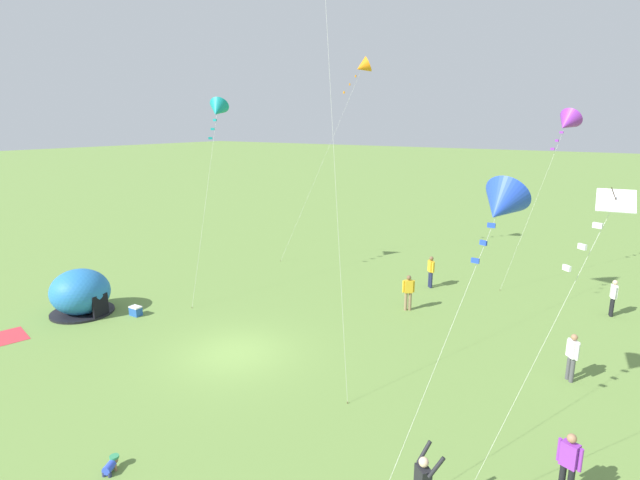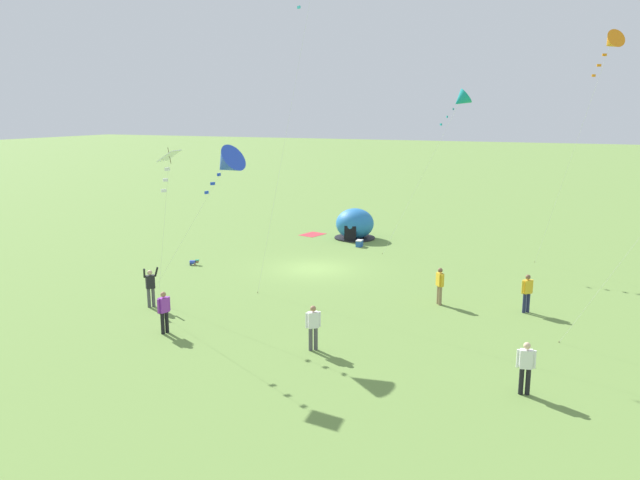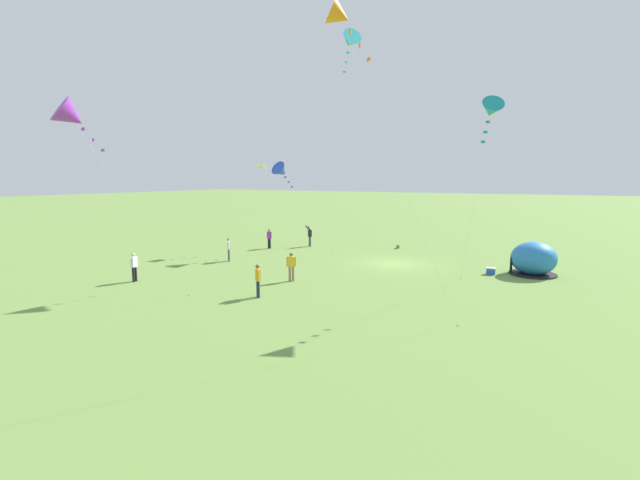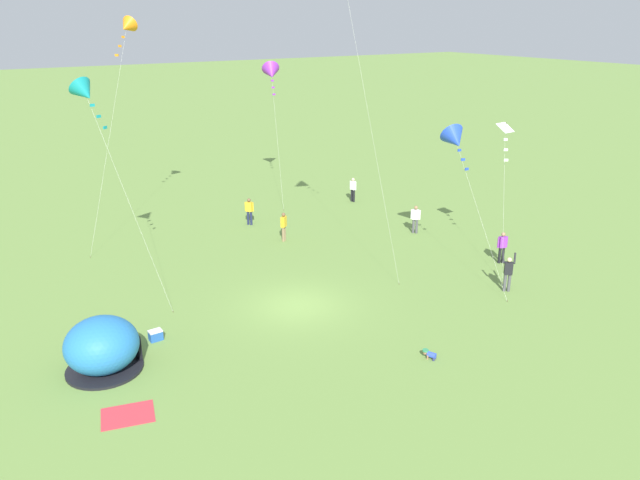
% 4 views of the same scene
% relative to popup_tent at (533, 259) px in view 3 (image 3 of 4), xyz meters
% --- Properties ---
extents(ground_plane, '(300.00, 300.00, 0.00)m').
position_rel_popup_tent_xyz_m(ground_plane, '(8.81, 0.89, -1.00)').
color(ground_plane, olive).
extents(popup_tent, '(2.81, 2.81, 2.10)m').
position_rel_popup_tent_xyz_m(popup_tent, '(0.00, 0.00, 0.00)').
color(popup_tent, '#2672BF').
rests_on(popup_tent, ground).
extents(picnic_blanket, '(1.96, 1.66, 0.01)m').
position_rel_popup_tent_xyz_m(picnic_blanket, '(-0.09, -3.26, -0.99)').
color(picnic_blanket, '#CC333D').
rests_on(picnic_blanket, ground).
extents(cooler_box, '(0.55, 0.39, 0.44)m').
position_rel_popup_tent_xyz_m(cooler_box, '(2.33, 1.20, -0.78)').
color(cooler_box, '#2659B2').
rests_on(cooler_box, ground).
extents(toddler_crawling, '(0.40, 0.55, 0.32)m').
position_rel_popup_tent_xyz_m(toddler_crawling, '(10.79, -5.80, -0.82)').
color(toddler_crawling, blue).
rests_on(toddler_crawling, ground).
extents(person_strolling, '(0.32, 0.58, 1.72)m').
position_rel_popup_tent_xyz_m(person_strolling, '(20.58, 13.33, -0.03)').
color(person_strolling, black).
rests_on(person_strolling, ground).
extents(person_center_field, '(0.43, 0.46, 1.72)m').
position_rel_popup_tent_xyz_m(person_center_field, '(19.87, 5.78, -0.03)').
color(person_center_field, '#4C4C51').
rests_on(person_center_field, ground).
extents(person_with_toddler, '(0.56, 0.35, 1.72)m').
position_rel_popup_tent_xyz_m(person_with_toddler, '(20.61, -0.37, -0.03)').
color(person_with_toddler, black).
rests_on(person_with_toddler, ground).
extents(person_far_back, '(0.44, 0.45, 1.72)m').
position_rel_popup_tent_xyz_m(person_far_back, '(12.12, 12.55, -0.03)').
color(person_far_back, '#1E2347').
rests_on(person_far_back, ground).
extents(person_near_tent, '(0.49, 0.42, 1.72)m').
position_rel_popup_tent_xyz_m(person_near_tent, '(12.49, 8.79, -0.03)').
color(person_near_tent, '#8C7251').
rests_on(person_near_tent, ground).
extents(person_flying_kite, '(0.71, 0.68, 1.89)m').
position_rel_popup_tent_xyz_m(person_flying_kite, '(18.08, -3.04, 0.00)').
color(person_flying_kite, '#4C4C51').
rests_on(person_flying_kite, ground).
extents(kite_blue, '(1.72, 5.96, 7.38)m').
position_rel_popup_tent_xyz_m(kite_blue, '(18.19, 1.21, 5.61)').
color(kite_blue, silver).
rests_on(kite_blue, ground).
extents(kite_purple, '(2.56, 5.40, 9.44)m').
position_rel_popup_tent_xyz_m(kite_purple, '(17.10, 18.56, 7.64)').
color(kite_purple, silver).
rests_on(kite_purple, ground).
extents(kite_cyan, '(3.38, 3.02, 15.93)m').
position_rel_popup_tent_xyz_m(kite_cyan, '(11.82, 2.33, 14.13)').
color(kite_cyan, silver).
rests_on(kite_cyan, ground).
extents(kite_teal, '(2.49, 4.85, 9.97)m').
position_rel_popup_tent_xyz_m(kite_teal, '(2.05, 7.30, 8.31)').
color(kite_teal, silver).
rests_on(kite_teal, ground).
extents(kite_orange, '(4.78, 3.67, 12.42)m').
position_rel_popup_tent_xyz_m(kite_orange, '(6.32, 15.05, 10.84)').
color(kite_orange, silver).
rests_on(kite_orange, ground).
extents(kite_white, '(2.54, 3.04, 7.37)m').
position_rel_popup_tent_xyz_m(kite_white, '(20.64, 0.21, 5.74)').
color(kite_white, silver).
rests_on(kite_white, ground).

